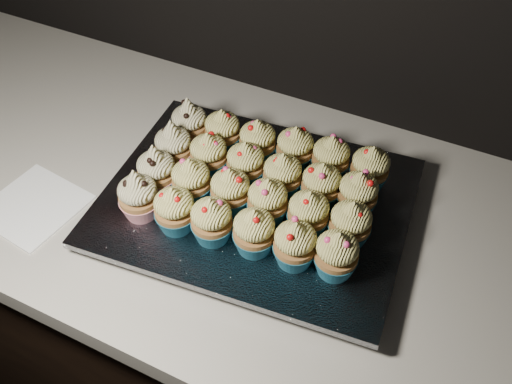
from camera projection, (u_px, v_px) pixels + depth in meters
worktop at (396, 264)px, 0.89m from camera, size 2.44×0.64×0.04m
napkin at (34, 206)px, 0.95m from camera, size 0.16×0.16×0.00m
baking_tray at (256, 208)px, 0.93m from camera, size 0.47×0.38×0.02m
foil_lining at (256, 201)px, 0.92m from camera, size 0.51×0.42×0.01m
cupcake_0 at (138, 196)px, 0.87m from camera, size 0.06×0.06×0.10m
cupcake_1 at (175, 210)px, 0.85m from camera, size 0.06×0.06×0.08m
cupcake_2 at (212, 220)px, 0.83m from camera, size 0.06×0.06×0.08m
cupcake_3 at (254, 231)px, 0.82m from camera, size 0.06×0.06×0.08m
cupcake_4 at (295, 244)px, 0.80m from camera, size 0.06×0.06×0.08m
cupcake_5 at (336, 254)px, 0.79m from camera, size 0.06×0.06×0.08m
cupcake_6 at (157, 171)px, 0.90m from camera, size 0.06×0.06×0.10m
cupcake_7 at (191, 181)px, 0.89m from camera, size 0.06×0.06×0.08m
cupcake_8 at (230, 191)px, 0.88m from camera, size 0.06×0.06×0.08m
cupcake_9 at (268, 201)px, 0.86m from camera, size 0.06×0.06×0.08m
cupcake_10 at (308, 213)px, 0.84m from camera, size 0.06×0.06×0.08m
cupcake_11 at (350, 224)px, 0.83m from camera, size 0.06×0.06×0.08m
cupcake_12 at (174, 146)px, 0.94m from camera, size 0.06×0.06×0.10m
cupcake_13 at (209, 155)px, 0.93m from camera, size 0.06×0.06×0.08m
cupcake_14 at (246, 164)px, 0.92m from camera, size 0.06×0.06×0.08m
cupcake_15 at (282, 175)px, 0.90m from camera, size 0.06×0.06×0.08m
cupcake_16 at (321, 185)px, 0.88m from camera, size 0.06×0.06×0.08m
cupcake_17 at (358, 194)px, 0.87m from camera, size 0.06×0.06×0.08m
cupcake_18 at (190, 123)px, 0.98m from camera, size 0.06×0.06×0.10m
cupcake_19 at (223, 131)px, 0.97m from camera, size 0.06×0.06×0.08m
cupcake_20 at (257, 141)px, 0.96m from camera, size 0.06×0.06×0.08m
cupcake_21 at (295, 148)px, 0.94m from camera, size 0.06×0.06×0.08m
cupcake_22 at (331, 158)px, 0.93m from camera, size 0.06×0.06×0.08m
cupcake_23 at (370, 168)px, 0.91m from camera, size 0.06×0.06×0.08m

